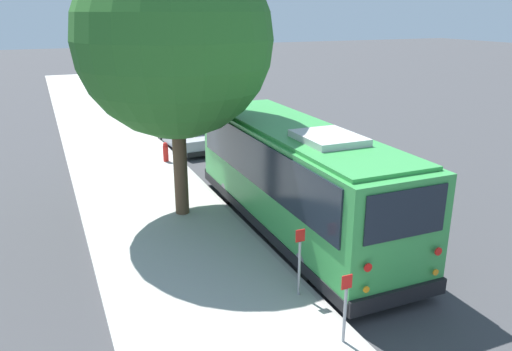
{
  "coord_description": "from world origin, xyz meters",
  "views": [
    {
      "loc": [
        -12.38,
        6.76,
        6.12
      ],
      "look_at": [
        0.94,
        0.98,
        1.3
      ],
      "focal_mm": 35.0,
      "sensor_mm": 36.0,
      "label": 1
    }
  ],
  "objects_px": {
    "parked_sedan_silver": "(186,134)",
    "fire_hydrant": "(166,152)",
    "sign_post_near": "(345,308)",
    "sign_post_far": "(299,262)",
    "street_tree": "(172,24)",
    "shuttle_bus": "(296,173)",
    "parked_sedan_navy": "(159,110)"
  },
  "relations": [
    {
      "from": "sign_post_near",
      "to": "parked_sedan_navy",
      "type": "bearing_deg",
      "value": -4.16
    },
    {
      "from": "parked_sedan_silver",
      "to": "fire_hydrant",
      "type": "xyz_separation_m",
      "value": [
        -2.38,
        1.56,
        -0.06
      ]
    },
    {
      "from": "parked_sedan_silver",
      "to": "sign_post_near",
      "type": "relative_size",
      "value": 3.34
    },
    {
      "from": "shuttle_bus",
      "to": "sign_post_far",
      "type": "xyz_separation_m",
      "value": [
        -3.41,
        1.68,
        -0.76
      ]
    },
    {
      "from": "parked_sedan_silver",
      "to": "street_tree",
      "type": "height_order",
      "value": "street_tree"
    },
    {
      "from": "parked_sedan_silver",
      "to": "sign_post_far",
      "type": "bearing_deg",
      "value": 169.76
    },
    {
      "from": "shuttle_bus",
      "to": "street_tree",
      "type": "relative_size",
      "value": 1.09
    },
    {
      "from": "parked_sedan_silver",
      "to": "fire_hydrant",
      "type": "bearing_deg",
      "value": 142.11
    },
    {
      "from": "sign_post_far",
      "to": "fire_hydrant",
      "type": "distance_m",
      "value": 11.27
    },
    {
      "from": "parked_sedan_silver",
      "to": "street_tree",
      "type": "distance_m",
      "value": 9.72
    },
    {
      "from": "shuttle_bus",
      "to": "parked_sedan_navy",
      "type": "xyz_separation_m",
      "value": [
        16.87,
        0.08,
        -1.13
      ]
    },
    {
      "from": "parked_sedan_silver",
      "to": "fire_hydrant",
      "type": "height_order",
      "value": "parked_sedan_silver"
    },
    {
      "from": "sign_post_near",
      "to": "fire_hydrant",
      "type": "height_order",
      "value": "sign_post_near"
    },
    {
      "from": "sign_post_far",
      "to": "fire_hydrant",
      "type": "bearing_deg",
      "value": 1.11
    },
    {
      "from": "sign_post_near",
      "to": "fire_hydrant",
      "type": "distance_m",
      "value": 13.06
    },
    {
      "from": "shuttle_bus",
      "to": "parked_sedan_silver",
      "type": "distance_m",
      "value": 10.3
    },
    {
      "from": "parked_sedan_silver",
      "to": "sign_post_far",
      "type": "height_order",
      "value": "sign_post_far"
    },
    {
      "from": "sign_post_near",
      "to": "parked_sedan_silver",
      "type": "bearing_deg",
      "value": -4.99
    },
    {
      "from": "street_tree",
      "to": "sign_post_near",
      "type": "relative_size",
      "value": 6.23
    },
    {
      "from": "sign_post_far",
      "to": "fire_hydrant",
      "type": "height_order",
      "value": "sign_post_far"
    },
    {
      "from": "sign_post_near",
      "to": "sign_post_far",
      "type": "xyz_separation_m",
      "value": [
        1.79,
        0.0,
        0.08
      ]
    },
    {
      "from": "street_tree",
      "to": "sign_post_far",
      "type": "bearing_deg",
      "value": -169.34
    },
    {
      "from": "parked_sedan_navy",
      "to": "sign_post_far",
      "type": "bearing_deg",
      "value": 178.02
    },
    {
      "from": "parked_sedan_silver",
      "to": "sign_post_far",
      "type": "xyz_separation_m",
      "value": [
        -13.64,
        1.35,
        0.35
      ]
    },
    {
      "from": "parked_sedan_silver",
      "to": "fire_hydrant",
      "type": "distance_m",
      "value": 2.85
    },
    {
      "from": "shuttle_bus",
      "to": "fire_hydrant",
      "type": "relative_size",
      "value": 11.92
    },
    {
      "from": "parked_sedan_navy",
      "to": "sign_post_far",
      "type": "relative_size",
      "value": 2.72
    },
    {
      "from": "street_tree",
      "to": "sign_post_near",
      "type": "bearing_deg",
      "value": -171.83
    },
    {
      "from": "shuttle_bus",
      "to": "parked_sedan_silver",
      "type": "bearing_deg",
      "value": 2.39
    },
    {
      "from": "sign_post_near",
      "to": "sign_post_far",
      "type": "relative_size",
      "value": 0.9
    },
    {
      "from": "street_tree",
      "to": "shuttle_bus",
      "type": "bearing_deg",
      "value": -130.22
    },
    {
      "from": "sign_post_near",
      "to": "sign_post_far",
      "type": "distance_m",
      "value": 1.79
    }
  ]
}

